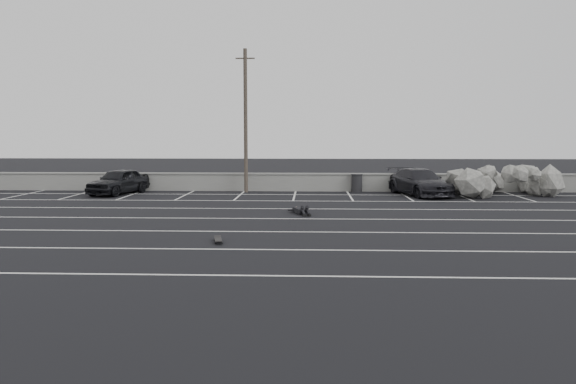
{
  "coord_description": "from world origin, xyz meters",
  "views": [
    {
      "loc": [
        1.85,
        -18.8,
        3.27
      ],
      "look_at": [
        0.96,
        3.58,
        1.0
      ],
      "focal_mm": 35.0,
      "sensor_mm": 36.0,
      "label": 1
    }
  ],
  "objects_px": {
    "trash_bin": "(357,183)",
    "skateboard": "(218,240)",
    "riprap_pile": "(496,185)",
    "car_left": "(119,181)",
    "car_right": "(420,182)",
    "person": "(299,208)",
    "utility_pole": "(246,120)"
  },
  "relations": [
    {
      "from": "car_right",
      "to": "trash_bin",
      "type": "height_order",
      "value": "car_right"
    },
    {
      "from": "car_right",
      "to": "utility_pole",
      "type": "xyz_separation_m",
      "value": [
        -9.68,
        1.21,
        3.39
      ]
    },
    {
      "from": "riprap_pile",
      "to": "skateboard",
      "type": "distance_m",
      "value": 19.03
    },
    {
      "from": "person",
      "to": "skateboard",
      "type": "bearing_deg",
      "value": -127.42
    },
    {
      "from": "trash_bin",
      "to": "car_right",
      "type": "bearing_deg",
      "value": -25.9
    },
    {
      "from": "trash_bin",
      "to": "skateboard",
      "type": "height_order",
      "value": "trash_bin"
    },
    {
      "from": "skateboard",
      "to": "trash_bin",
      "type": "bearing_deg",
      "value": 58.67
    },
    {
      "from": "car_left",
      "to": "car_right",
      "type": "height_order",
      "value": "car_right"
    },
    {
      "from": "car_left",
      "to": "skateboard",
      "type": "height_order",
      "value": "car_left"
    },
    {
      "from": "riprap_pile",
      "to": "skateboard",
      "type": "height_order",
      "value": "riprap_pile"
    },
    {
      "from": "trash_bin",
      "to": "skateboard",
      "type": "xyz_separation_m",
      "value": [
        -5.51,
        -15.55,
        -0.45
      ]
    },
    {
      "from": "utility_pole",
      "to": "person",
      "type": "relative_size",
      "value": 3.52
    },
    {
      "from": "car_right",
      "to": "riprap_pile",
      "type": "height_order",
      "value": "riprap_pile"
    },
    {
      "from": "trash_bin",
      "to": "riprap_pile",
      "type": "bearing_deg",
      "value": -12.07
    },
    {
      "from": "car_left",
      "to": "person",
      "type": "xyz_separation_m",
      "value": [
        10.22,
        -7.26,
        -0.5
      ]
    },
    {
      "from": "riprap_pile",
      "to": "trash_bin",
      "type": "bearing_deg",
      "value": 167.93
    },
    {
      "from": "riprap_pile",
      "to": "skateboard",
      "type": "xyz_separation_m",
      "value": [
        -12.92,
        -13.96,
        -0.5
      ]
    },
    {
      "from": "car_right",
      "to": "trash_bin",
      "type": "distance_m",
      "value": 3.67
    },
    {
      "from": "person",
      "to": "skateboard",
      "type": "xyz_separation_m",
      "value": [
        -2.37,
        -6.6,
        -0.14
      ]
    },
    {
      "from": "riprap_pile",
      "to": "skateboard",
      "type": "bearing_deg",
      "value": -132.79
    },
    {
      "from": "trash_bin",
      "to": "car_left",
      "type": "bearing_deg",
      "value": -172.81
    },
    {
      "from": "trash_bin",
      "to": "riprap_pile",
      "type": "height_order",
      "value": "riprap_pile"
    },
    {
      "from": "car_left",
      "to": "utility_pole",
      "type": "bearing_deg",
      "value": 27.01
    },
    {
      "from": "car_right",
      "to": "person",
      "type": "distance_m",
      "value": 9.78
    },
    {
      "from": "person",
      "to": "car_left",
      "type": "bearing_deg",
      "value": 126.91
    },
    {
      "from": "trash_bin",
      "to": "riprap_pile",
      "type": "distance_m",
      "value": 7.58
    },
    {
      "from": "utility_pole",
      "to": "skateboard",
      "type": "xyz_separation_m",
      "value": [
        0.87,
        -15.16,
        -4.03
      ]
    },
    {
      "from": "trash_bin",
      "to": "skateboard",
      "type": "bearing_deg",
      "value": -109.5
    },
    {
      "from": "person",
      "to": "skateboard",
      "type": "relative_size",
      "value": 2.73
    },
    {
      "from": "utility_pole",
      "to": "trash_bin",
      "type": "relative_size",
      "value": 7.79
    },
    {
      "from": "car_left",
      "to": "trash_bin",
      "type": "height_order",
      "value": "car_left"
    },
    {
      "from": "car_right",
      "to": "riprap_pile",
      "type": "relative_size",
      "value": 0.79
    }
  ]
}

